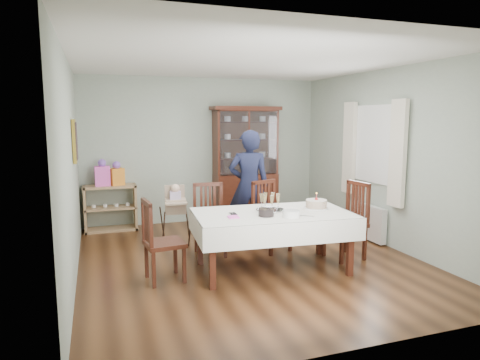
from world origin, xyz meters
name	(u,v)px	position (x,y,z in m)	size (l,w,h in m)	color
floor	(249,260)	(0.00, 0.00, 0.00)	(5.00, 5.00, 0.00)	#593319
room_shell	(237,136)	(0.00, 0.53, 1.70)	(5.00, 5.00, 5.00)	#9EAA99
dining_table	(272,241)	(0.15, -0.47, 0.38)	(2.08, 1.30, 0.76)	#441C11
china_cabinet	(245,162)	(0.75, 2.26, 1.12)	(1.30, 0.48, 2.18)	#441C11
sideboard	(111,208)	(-1.75, 2.28, 0.40)	(0.90, 0.38, 0.80)	tan
picture_frame	(75,141)	(-2.22, 0.80, 1.65)	(0.04, 0.48, 0.58)	gold
window	(375,144)	(2.22, 0.30, 1.55)	(0.04, 1.02, 1.22)	white
curtain_left	(398,154)	(2.16, -0.32, 1.45)	(0.07, 0.30, 1.55)	silver
curtain_right	(349,148)	(2.16, 0.92, 1.45)	(0.07, 0.30, 1.55)	silver
radiator	(368,222)	(2.16, 0.30, 0.30)	(0.10, 0.80, 0.55)	white
chair_far_left	(210,234)	(-0.45, 0.41, 0.30)	(0.51, 0.51, 1.02)	#441C11
chair_far_right	(271,230)	(0.47, 0.31, 0.31)	(0.58, 0.58, 1.03)	#441C11
chair_end_left	(163,257)	(-1.25, -0.39, 0.30)	(0.49, 0.49, 1.00)	#441C11
chair_end_right	(345,236)	(1.31, -0.36, 0.32)	(0.53, 0.53, 1.07)	#441C11
woman	(249,186)	(0.33, 0.92, 0.89)	(0.65, 0.42, 1.77)	black
high_chair	(176,221)	(-0.82, 1.09, 0.37)	(0.46, 0.46, 0.95)	black
champagne_tray	(270,206)	(0.16, -0.37, 0.83)	(0.37, 0.37, 0.22)	silver
birthday_cake	(316,204)	(0.79, -0.44, 0.82)	(0.32, 0.32, 0.22)	white
plate_stack_dark	(266,212)	(-0.01, -0.63, 0.81)	(0.19, 0.19, 0.09)	black
plate_stack_white	(291,214)	(0.25, -0.80, 0.80)	(0.21, 0.21, 0.09)	white
napkin_stack	(233,217)	(-0.42, -0.59, 0.77)	(0.13, 0.13, 0.02)	#FF5DD3
cutlery	(230,214)	(-0.40, -0.40, 0.77)	(0.10, 0.15, 0.01)	silver
cake_knife	(304,216)	(0.43, -0.78, 0.77)	(0.26, 0.02, 0.01)	silver
gift_bag_pink	(102,174)	(-1.86, 2.26, 1.01)	(0.26, 0.17, 0.46)	#FF5DD3
gift_bag_orange	(117,175)	(-1.62, 2.26, 0.99)	(0.27, 0.23, 0.42)	orange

